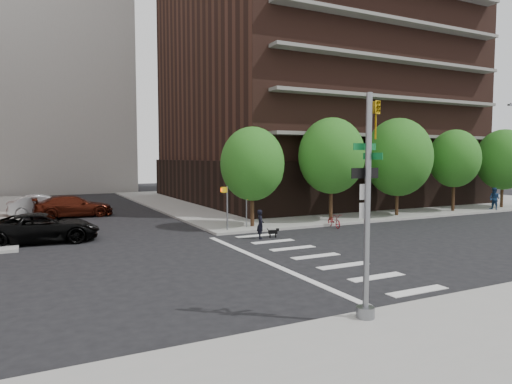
{
  "coord_description": "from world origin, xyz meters",
  "views": [
    {
      "loc": [
        -8.54,
        -16.88,
        4.48
      ],
      "look_at": [
        3.0,
        6.0,
        2.5
      ],
      "focal_mm": 32.0,
      "sensor_mm": 36.0,
      "label": 1
    }
  ],
  "objects_px": {
    "scooter": "(334,221)",
    "dog_walker": "(260,224)",
    "parked_car_black": "(43,228)",
    "parked_car_maroon": "(73,206)",
    "traffic_signal": "(368,224)",
    "parked_car_silver": "(44,205)",
    "pedestrian_far": "(494,199)"
  },
  "relations": [
    {
      "from": "scooter",
      "to": "dog_walker",
      "type": "distance_m",
      "value": 6.21
    },
    {
      "from": "parked_car_black",
      "to": "dog_walker",
      "type": "bearing_deg",
      "value": -107.09
    },
    {
      "from": "parked_car_black",
      "to": "dog_walker",
      "type": "height_order",
      "value": "dog_walker"
    },
    {
      "from": "parked_car_maroon",
      "to": "parked_car_black",
      "type": "bearing_deg",
      "value": 166.2
    },
    {
      "from": "traffic_signal",
      "to": "parked_car_silver",
      "type": "height_order",
      "value": "traffic_signal"
    },
    {
      "from": "traffic_signal",
      "to": "parked_car_black",
      "type": "xyz_separation_m",
      "value": [
        -7.39,
        16.72,
        -1.92
      ]
    },
    {
      "from": "parked_car_black",
      "to": "pedestrian_far",
      "type": "relative_size",
      "value": 3.08
    },
    {
      "from": "parked_car_black",
      "to": "parked_car_maroon",
      "type": "height_order",
      "value": "parked_car_maroon"
    },
    {
      "from": "traffic_signal",
      "to": "parked_car_maroon",
      "type": "xyz_separation_m",
      "value": [
        -5.03,
        26.86,
        -1.89
      ]
    },
    {
      "from": "scooter",
      "to": "pedestrian_far",
      "type": "relative_size",
      "value": 0.9
    },
    {
      "from": "scooter",
      "to": "dog_walker",
      "type": "xyz_separation_m",
      "value": [
        -6.02,
        -1.45,
        0.37
      ]
    },
    {
      "from": "traffic_signal",
      "to": "parked_car_black",
      "type": "height_order",
      "value": "traffic_signal"
    },
    {
      "from": "parked_car_maroon",
      "to": "scooter",
      "type": "height_order",
      "value": "parked_car_maroon"
    },
    {
      "from": "parked_car_black",
      "to": "pedestrian_far",
      "type": "bearing_deg",
      "value": -88.58
    },
    {
      "from": "parked_car_maroon",
      "to": "dog_walker",
      "type": "relative_size",
      "value": 3.49
    },
    {
      "from": "parked_car_silver",
      "to": "parked_car_maroon",
      "type": "bearing_deg",
      "value": -128.36
    },
    {
      "from": "scooter",
      "to": "pedestrian_far",
      "type": "xyz_separation_m",
      "value": [
        16.85,
        1.0,
        0.63
      ]
    },
    {
      "from": "scooter",
      "to": "dog_walker",
      "type": "bearing_deg",
      "value": -156.54
    },
    {
      "from": "parked_car_silver",
      "to": "scooter",
      "type": "bearing_deg",
      "value": -130.35
    },
    {
      "from": "parked_car_silver",
      "to": "pedestrian_far",
      "type": "distance_m",
      "value": 35.75
    },
    {
      "from": "parked_car_maroon",
      "to": "pedestrian_far",
      "type": "xyz_separation_m",
      "value": [
        31.16,
        -11.87,
        0.24
      ]
    },
    {
      "from": "parked_car_maroon",
      "to": "scooter",
      "type": "xyz_separation_m",
      "value": [
        14.31,
        -12.87,
        -0.38
      ]
    },
    {
      "from": "traffic_signal",
      "to": "parked_car_maroon",
      "type": "bearing_deg",
      "value": 100.61
    },
    {
      "from": "parked_car_silver",
      "to": "pedestrian_far",
      "type": "relative_size",
      "value": 2.73
    },
    {
      "from": "parked_car_silver",
      "to": "dog_walker",
      "type": "distance_m",
      "value": 18.95
    },
    {
      "from": "traffic_signal",
      "to": "scooter",
      "type": "bearing_deg",
      "value": 56.45
    },
    {
      "from": "parked_car_maroon",
      "to": "scooter",
      "type": "relative_size",
      "value": 3.43
    },
    {
      "from": "pedestrian_far",
      "to": "scooter",
      "type": "bearing_deg",
      "value": -88.4
    },
    {
      "from": "parked_car_black",
      "to": "parked_car_silver",
      "type": "distance_m",
      "value": 11.76
    },
    {
      "from": "parked_car_black",
      "to": "pedestrian_far",
      "type": "height_order",
      "value": "pedestrian_far"
    },
    {
      "from": "parked_car_black",
      "to": "dog_walker",
      "type": "xyz_separation_m",
      "value": [
        10.65,
        -4.18,
        0.03
      ]
    },
    {
      "from": "parked_car_silver",
      "to": "parked_car_black",
      "type": "bearing_deg",
      "value": 179.37
    }
  ]
}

